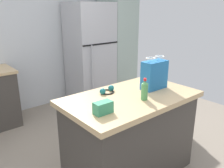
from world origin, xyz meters
TOP-DOWN VIEW (x-y plane):
  - back_wall at (-0.01, 2.31)m, footprint 4.85×0.13m
  - kitchen_island at (0.22, -0.18)m, footprint 1.39×0.82m
  - refrigerator at (1.16, 1.90)m, footprint 0.78×0.71m
  - tall_cabinet at (1.85, 1.90)m, footprint 0.56×0.64m
  - shopping_bag at (0.57, -0.17)m, footprint 0.29×0.15m
  - small_box at (-0.25, -0.33)m, footprint 0.16×0.09m
  - bottle at (0.24, -0.34)m, footprint 0.07×0.07m
  - ear_defenders at (0.09, 0.05)m, footprint 0.20×0.17m

SIDE VIEW (x-z plane):
  - kitchen_island at x=0.22m, z-range 0.00..0.92m
  - refrigerator at x=1.16m, z-range 0.00..1.86m
  - ear_defenders at x=0.09m, z-range 0.91..0.97m
  - small_box at x=-0.25m, z-range 0.92..1.02m
  - bottle at x=0.24m, z-range 0.91..1.12m
  - shopping_bag at x=0.57m, z-range 0.90..1.25m
  - tall_cabinet at x=1.85m, z-range 0.00..2.18m
  - back_wall at x=-0.01m, z-range 0.00..2.60m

